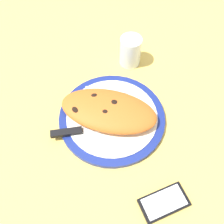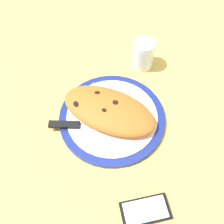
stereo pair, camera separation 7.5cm
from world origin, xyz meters
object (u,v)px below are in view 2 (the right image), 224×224
object	(u,v)px
plate	(112,117)
water_glass	(143,56)
fork	(113,91)
calzone	(108,111)
knife	(76,125)
smartphone	(145,211)

from	to	relation	value
plate	water_glass	xyz separation A→B (cm)	(1.83, -23.57, 3.56)
fork	calzone	bearing A→B (deg)	111.04
water_glass	plate	bearing A→B (deg)	94.44
knife	smartphone	world-z (taller)	knife
plate	fork	bearing A→B (deg)	-62.21
fork	smartphone	bearing A→B (deg)	132.16
plate	calzone	world-z (taller)	calzone
calzone	knife	size ratio (longest dim) A/B	1.40
smartphone	plate	bearing A→B (deg)	-43.17
smartphone	knife	bearing A→B (deg)	-21.45
calzone	water_glass	bearing A→B (deg)	-88.12
calzone	smartphone	xyz separation A→B (cm)	(-21.03, 18.52, -3.49)
plate	calzone	distance (cm)	3.37
calzone	smartphone	distance (cm)	28.24
knife	smartphone	bearing A→B (deg)	158.55
knife	water_glass	size ratio (longest dim) A/B	2.05
fork	knife	size ratio (longest dim) A/B	0.83
knife	smartphone	distance (cm)	29.20
plate	fork	world-z (taller)	fork
plate	knife	world-z (taller)	knife
calzone	knife	bearing A→B (deg)	52.21
plate	knife	xyz separation A→B (cm)	(7.15, 8.08, 1.41)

